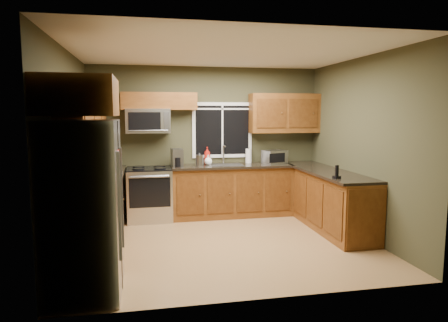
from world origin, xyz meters
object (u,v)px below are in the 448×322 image
object	(u,v)px
refrigerator	(83,208)
soap_bottle_c	(208,160)
coffee_maker	(177,158)
cordless_phone	(337,175)
soap_bottle_a	(207,155)
microwave	(148,121)
paper_towel_roll	(249,156)
range	(150,194)
kettle	(200,160)
toaster_oven	(275,157)

from	to	relation	value
refrigerator	soap_bottle_c	xyz separation A→B (m)	(1.74, 2.86, 0.13)
coffee_maker	cordless_phone	xyz separation A→B (m)	(2.13, -1.73, -0.09)
soap_bottle_a	microwave	bearing A→B (deg)	-176.46
refrigerator	soap_bottle_a	world-z (taller)	refrigerator
microwave	coffee_maker	xyz separation A→B (m)	(0.48, -0.18, -0.64)
soap_bottle_c	soap_bottle_a	bearing A→B (deg)	91.03
refrigerator	paper_towel_roll	xyz separation A→B (m)	(2.52, 2.98, 0.17)
range	soap_bottle_c	world-z (taller)	soap_bottle_c
soap_bottle_a	soap_bottle_c	size ratio (longest dim) A/B	1.75
kettle	soap_bottle_a	world-z (taller)	soap_bottle_a
microwave	cordless_phone	world-z (taller)	microwave
range	soap_bottle_a	distance (m)	1.24
refrigerator	soap_bottle_a	size ratio (longest dim) A/B	5.79
paper_towel_roll	soap_bottle_c	xyz separation A→B (m)	(-0.78, -0.12, -0.04)
refrigerator	toaster_oven	distance (m)	4.06
refrigerator	kettle	world-z (taller)	refrigerator
microwave	soap_bottle_c	xyz separation A→B (m)	(1.05, -0.04, -0.70)
cordless_phone	soap_bottle_a	bearing A→B (deg)	128.41
range	toaster_oven	world-z (taller)	toaster_oven
soap_bottle_a	cordless_phone	world-z (taller)	soap_bottle_a
kettle	cordless_phone	distance (m)	2.44
microwave	refrigerator	bearing A→B (deg)	-103.34
refrigerator	cordless_phone	world-z (taller)	refrigerator
refrigerator	coffee_maker	distance (m)	2.97
range	soap_bottle_a	world-z (taller)	soap_bottle_a
coffee_maker	cordless_phone	bearing A→B (deg)	-39.04
refrigerator	soap_bottle_c	size ratio (longest dim) A/B	10.11
paper_towel_roll	soap_bottle_a	distance (m)	0.78
soap_bottle_a	refrigerator	bearing A→B (deg)	-120.32
paper_towel_roll	soap_bottle_c	bearing A→B (deg)	-171.40
soap_bottle_a	cordless_phone	distance (m)	2.51
paper_towel_roll	cordless_phone	bearing A→B (deg)	-68.52
coffee_maker	cordless_phone	size ratio (longest dim) A/B	1.63
microwave	range	bearing A→B (deg)	-89.98
coffee_maker	toaster_oven	bearing A→B (deg)	1.57
toaster_oven	paper_towel_roll	distance (m)	0.48
kettle	soap_bottle_a	distance (m)	0.31
refrigerator	range	distance (m)	2.89
toaster_oven	soap_bottle_c	xyz separation A→B (m)	(-1.22, 0.08, -0.03)
microwave	kettle	xyz separation A→B (m)	(0.87, -0.19, -0.68)
toaster_oven	soap_bottle_c	distance (m)	1.22
cordless_phone	refrigerator	bearing A→B (deg)	-163.06
range	cordless_phone	world-z (taller)	cordless_phone
range	paper_towel_roll	xyz separation A→B (m)	(1.83, 0.21, 0.60)
soap_bottle_c	cordless_phone	bearing A→B (deg)	-50.03
toaster_oven	range	bearing A→B (deg)	-179.78
coffee_maker	paper_towel_roll	distance (m)	1.37
microwave	coffee_maker	distance (m)	0.82
coffee_maker	kettle	size ratio (longest dim) A/B	1.31
refrigerator	range	bearing A→B (deg)	76.03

